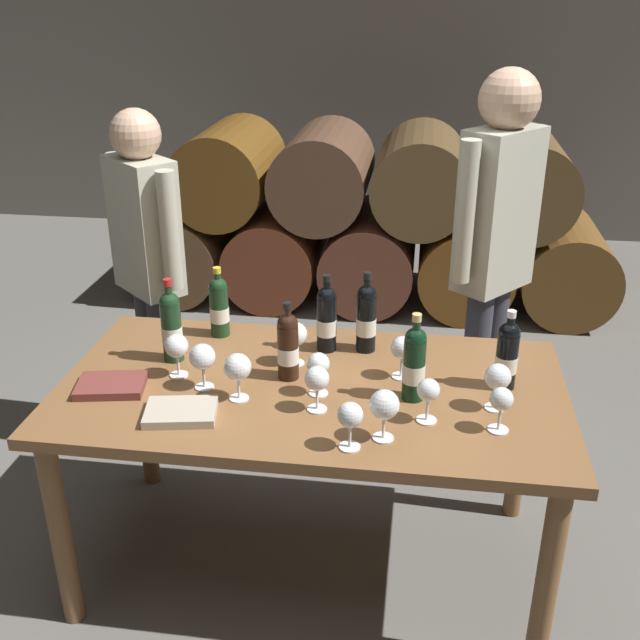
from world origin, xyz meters
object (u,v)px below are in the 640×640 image
at_px(wine_glass_11, 177,347).
at_px(sommelier_presenting, 495,242).
at_px(dining_table, 312,408).
at_px(wine_glass_8, 402,349).
at_px(wine_glass_2, 384,406).
at_px(wine_bottle_5, 171,326).
at_px(tasting_notebook, 181,412).
at_px(wine_bottle_4, 288,345).
at_px(wine_glass_0, 350,416).
at_px(leather_ledger, 111,385).
at_px(wine_bottle_2, 507,354).
at_px(wine_bottle_0, 327,318).
at_px(wine_glass_7, 295,335).
at_px(wine_glass_3, 498,378).
at_px(wine_bottle_1, 219,306).
at_px(wine_bottle_3, 414,363).
at_px(wine_glass_10, 238,368).
at_px(wine_glass_4, 428,392).
at_px(wine_glass_5, 318,365).
at_px(wine_glass_9, 501,401).
at_px(wine_bottle_6, 366,317).
at_px(wine_glass_1, 202,358).
at_px(taster_seated_left, 148,256).
at_px(wine_glass_6, 317,380).

distance_m(wine_glass_11, sommelier_presenting, 1.34).
relative_size(dining_table, wine_glass_8, 11.11).
height_order(wine_glass_2, wine_glass_8, wine_glass_2).
relative_size(wine_bottle_5, tasting_notebook, 1.41).
distance_m(wine_bottle_4, wine_glass_0, 0.47).
relative_size(wine_glass_2, leather_ledger, 0.74).
bearing_deg(wine_bottle_2, sommelier_presenting, 90.75).
relative_size(wine_bottle_0, wine_glass_7, 1.84).
xyz_separation_m(wine_glass_2, wine_glass_3, (0.34, 0.22, -0.00)).
xyz_separation_m(wine_glass_0, wine_glass_7, (-0.25, 0.49, 0.01)).
relative_size(wine_bottle_5, wine_glass_7, 1.94).
relative_size(wine_bottle_1, sommelier_presenting, 0.16).
xyz_separation_m(wine_bottle_3, wine_glass_11, (-0.80, 0.04, -0.02)).
bearing_deg(dining_table, wine_glass_2, -48.06).
height_order(dining_table, wine_glass_11, wine_glass_11).
bearing_deg(wine_glass_7, leather_ledger, -155.32).
xyz_separation_m(wine_bottle_4, wine_glass_10, (-0.13, -0.17, -0.01)).
xyz_separation_m(wine_glass_4, wine_glass_5, (-0.35, 0.12, 0.00)).
bearing_deg(sommelier_presenting, wine_glass_9, -91.72).
height_order(wine_bottle_6, wine_glass_0, wine_bottle_6).
relative_size(wine_bottle_6, sommelier_presenting, 0.18).
bearing_deg(wine_glass_8, wine_bottle_6, 126.05).
distance_m(wine_bottle_0, leather_ledger, 0.79).
bearing_deg(wine_bottle_3, wine_glass_7, 156.45).
xyz_separation_m(wine_bottle_5, wine_glass_5, (0.55, -0.17, -0.03)).
bearing_deg(tasting_notebook, wine_bottle_0, 42.80).
bearing_deg(wine_glass_5, wine_glass_10, -164.61).
relative_size(wine_glass_1, wine_glass_7, 1.01).
xyz_separation_m(wine_glass_1, wine_glass_7, (0.27, 0.21, -0.00)).
bearing_deg(wine_bottle_1, taster_seated_left, 137.36).
distance_m(wine_bottle_6, wine_glass_9, 0.66).
bearing_deg(wine_glass_6, wine_glass_11, 162.93).
bearing_deg(wine_bottle_5, leather_ledger, -120.56).
bearing_deg(leather_ledger, wine_glass_5, -5.20).
distance_m(dining_table, wine_bottle_4, 0.23).
bearing_deg(wine_glass_3, wine_bottle_4, 170.95).
relative_size(dining_table, wine_glass_9, 11.64).
height_order(wine_glass_0, wine_glass_6, wine_glass_6).
relative_size(wine_bottle_1, wine_glass_6, 1.80).
height_order(wine_glass_6, tasting_notebook, wine_glass_6).
bearing_deg(wine_glass_0, wine_glass_11, 150.93).
relative_size(wine_bottle_4, wine_glass_8, 1.82).
bearing_deg(taster_seated_left, wine_glass_3, -29.00).
bearing_deg(wine_bottle_2, wine_glass_11, -175.90).
height_order(dining_table, wine_glass_7, wine_glass_7).
bearing_deg(wine_bottle_4, sommelier_presenting, 44.66).
height_order(wine_glass_3, sommelier_presenting, sommelier_presenting).
relative_size(wine_bottle_6, wine_glass_11, 1.96).
xyz_separation_m(wine_glass_0, wine_glass_2, (0.09, 0.06, 0.01)).
bearing_deg(wine_glass_7, wine_bottle_6, 31.26).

